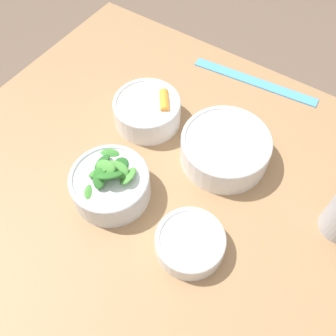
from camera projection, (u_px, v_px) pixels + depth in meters
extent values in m
plane|color=brown|center=(165.00, 286.00, 1.42)|extent=(10.00, 10.00, 0.00)
cube|color=#99724C|center=(162.00, 185.00, 0.79)|extent=(0.98, 0.87, 0.03)
cube|color=olive|center=(125.00, 112.00, 1.41)|extent=(0.06, 0.06, 0.74)
cylinder|color=white|center=(147.00, 112.00, 0.85)|extent=(0.15, 0.15, 0.06)
torus|color=white|center=(147.00, 103.00, 0.82)|extent=(0.15, 0.15, 0.01)
cylinder|color=orange|center=(144.00, 106.00, 0.83)|extent=(0.03, 0.06, 0.02)
cylinder|color=orange|center=(155.00, 97.00, 0.85)|extent=(0.04, 0.02, 0.02)
cylinder|color=orange|center=(141.00, 108.00, 0.83)|extent=(0.04, 0.04, 0.02)
cylinder|color=orange|center=(164.00, 101.00, 0.82)|extent=(0.05, 0.06, 0.02)
cylinder|color=silver|center=(111.00, 186.00, 0.74)|extent=(0.16, 0.16, 0.06)
torus|color=silver|center=(109.00, 178.00, 0.72)|extent=(0.16, 0.16, 0.01)
ellipsoid|color=#3D8433|center=(106.00, 159.00, 0.75)|extent=(0.07, 0.07, 0.04)
ellipsoid|color=#2D7028|center=(99.00, 179.00, 0.69)|extent=(0.04, 0.04, 0.04)
ellipsoid|color=#235B23|center=(118.00, 162.00, 0.74)|extent=(0.07, 0.06, 0.03)
ellipsoid|color=#4C933D|center=(116.00, 170.00, 0.71)|extent=(0.06, 0.05, 0.02)
ellipsoid|color=#4C933D|center=(128.00, 176.00, 0.71)|extent=(0.05, 0.07, 0.05)
ellipsoid|color=#2D7028|center=(110.00, 175.00, 0.69)|extent=(0.06, 0.06, 0.04)
ellipsoid|color=#4C933D|center=(106.00, 167.00, 0.70)|extent=(0.05, 0.03, 0.03)
ellipsoid|color=#4C933D|center=(92.00, 191.00, 0.70)|extent=(0.04, 0.05, 0.03)
ellipsoid|color=#235B23|center=(100.00, 164.00, 0.73)|extent=(0.05, 0.06, 0.05)
ellipsoid|color=#3D8433|center=(99.00, 172.00, 0.71)|extent=(0.05, 0.05, 0.05)
cylinder|color=white|center=(225.00, 149.00, 0.79)|extent=(0.19, 0.19, 0.06)
torus|color=white|center=(227.00, 140.00, 0.76)|extent=(0.19, 0.19, 0.01)
cylinder|color=#936042|center=(224.00, 152.00, 0.80)|extent=(0.17, 0.17, 0.03)
ellipsoid|color=#AD7551|center=(208.00, 172.00, 0.74)|extent=(0.01, 0.01, 0.01)
ellipsoid|color=#A36B4C|center=(230.00, 123.00, 0.81)|extent=(0.01, 0.01, 0.01)
ellipsoid|color=#8E5B3D|center=(258.00, 145.00, 0.78)|extent=(0.01, 0.01, 0.01)
ellipsoid|color=#A36B4C|center=(203.00, 155.00, 0.76)|extent=(0.01, 0.01, 0.01)
ellipsoid|color=#AD7551|center=(188.00, 140.00, 0.78)|extent=(0.01, 0.01, 0.01)
ellipsoid|color=#8E5B3D|center=(233.00, 136.00, 0.79)|extent=(0.01, 0.01, 0.01)
ellipsoid|color=#AD7551|center=(264.00, 145.00, 0.78)|extent=(0.01, 0.01, 0.01)
ellipsoid|color=#8E5B3D|center=(217.00, 169.00, 0.74)|extent=(0.01, 0.01, 0.01)
ellipsoid|color=#8E5B3D|center=(216.00, 144.00, 0.78)|extent=(0.01, 0.01, 0.01)
ellipsoid|color=#A36B4C|center=(218.00, 150.00, 0.77)|extent=(0.01, 0.01, 0.01)
ellipsoid|color=#A36B4C|center=(197.00, 150.00, 0.77)|extent=(0.01, 0.01, 0.01)
ellipsoid|color=#8E5B3D|center=(224.00, 124.00, 0.81)|extent=(0.01, 0.01, 0.01)
ellipsoid|color=#8E5B3D|center=(233.00, 172.00, 0.74)|extent=(0.01, 0.01, 0.01)
ellipsoid|color=#AD7551|center=(243.00, 141.00, 0.78)|extent=(0.01, 0.01, 0.01)
ellipsoid|color=#8E5B3D|center=(190.00, 140.00, 0.78)|extent=(0.01, 0.01, 0.01)
cylinder|color=beige|center=(232.00, 156.00, 0.75)|extent=(0.03, 0.03, 0.01)
cylinder|color=tan|center=(206.00, 142.00, 0.77)|extent=(0.03, 0.03, 0.01)
cylinder|color=#E0A88E|center=(212.00, 156.00, 0.76)|extent=(0.03, 0.03, 0.01)
cylinder|color=#E0A88E|center=(204.00, 130.00, 0.79)|extent=(0.03, 0.03, 0.01)
cylinder|color=beige|center=(223.00, 144.00, 0.77)|extent=(0.03, 0.03, 0.01)
cylinder|color=white|center=(190.00, 243.00, 0.68)|extent=(0.13, 0.13, 0.04)
torus|color=white|center=(191.00, 239.00, 0.67)|extent=(0.13, 0.13, 0.01)
cube|color=tan|center=(202.00, 258.00, 0.66)|extent=(0.06, 0.06, 0.02)
cube|color=tan|center=(170.00, 241.00, 0.68)|extent=(0.06, 0.06, 0.02)
cube|color=tan|center=(196.00, 224.00, 0.69)|extent=(0.06, 0.06, 0.01)
cube|color=#4C99E0|center=(254.00, 82.00, 0.94)|extent=(0.32, 0.06, 0.00)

